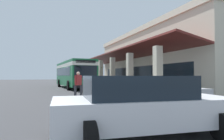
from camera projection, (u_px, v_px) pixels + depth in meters
ground at (133, 87)px, 25.92m from camera, size 120.00×120.00×0.00m
curb_strip at (103, 87)px, 24.27m from camera, size 30.34×0.50×0.12m
plaza_building at (170, 60)px, 27.59m from camera, size 25.59×14.39×7.35m
transit_bus at (74, 73)px, 24.36m from camera, size 11.33×3.21×3.34m
parked_sedan_silver at (153, 93)px, 8.65m from camera, size 2.77×4.58×1.47m
parked_sedan_white at (142, 105)px, 5.00m from camera, size 2.69×4.54×1.47m
pedestrian at (78, 83)px, 13.17m from camera, size 0.53×0.54×1.74m
potted_palm at (99, 81)px, 29.92m from camera, size 1.84×1.66×2.87m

